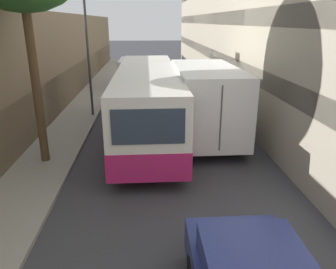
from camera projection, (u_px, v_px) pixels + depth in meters
The scene contains 8 objects.
ground_plane at pixel (163, 140), 13.83m from camera, with size 150.00×150.00×0.00m, color #38383D.
sidewalk_left at pixel (61, 141), 13.55m from camera, with size 2.01×60.00×0.13m.
building_left_shopfront at pixel (0, 86), 12.67m from camera, with size 2.40×60.00×5.20m.
building_right_apartment at pixel (293, 9), 12.44m from camera, with size 2.40×60.00×10.41m.
bus at pixel (148, 100), 14.02m from camera, with size 2.45×10.94×2.88m.
box_truck at pixel (202, 97), 14.23m from camera, with size 2.40×7.84×3.02m.
panel_van at pixel (133, 71), 24.78m from camera, with size 2.00×4.25×2.05m.
street_lamp at pixel (86, 20), 15.56m from camera, with size 0.36×0.80×6.68m.
Camera 1 is at (-0.63, 2.02, 4.74)m, focal length 35.00 mm.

